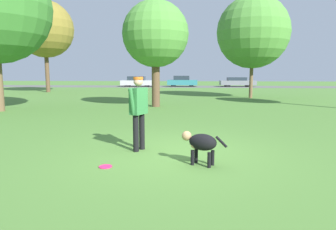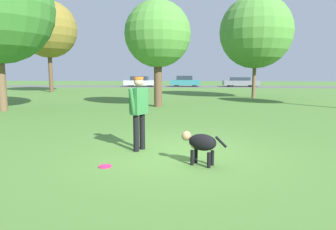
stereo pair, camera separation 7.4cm
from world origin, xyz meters
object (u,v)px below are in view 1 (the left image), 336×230
(parked_car_silver, at_px, (137,82))
(tree_mid_center, at_px, (155,34))
(person, at_px, (139,107))
(parked_car_grey, at_px, (237,82))
(tree_far_left, at_px, (45,29))
(parked_car_teal, at_px, (182,81))
(dog, at_px, (201,143))
(frisbee, at_px, (105,167))
(tree_far_right, at_px, (253,32))

(parked_car_silver, bearing_deg, tree_mid_center, -78.15)
(person, distance_m, parked_car_grey, 34.03)
(tree_far_left, relative_size, parked_car_teal, 2.11)
(dog, distance_m, tree_far_left, 25.99)
(person, height_order, frisbee, person)
(person, xyz_separation_m, tree_mid_center, (-0.64, 9.06, 2.74))
(frisbee, bearing_deg, tree_far_left, 118.13)
(tree_far_left, xyz_separation_m, parked_car_silver, (6.34, 12.00, -5.09))
(parked_car_grey, bearing_deg, tree_far_right, -98.51)
(parked_car_teal, bearing_deg, tree_mid_center, -90.46)
(dog, distance_m, tree_far_right, 17.13)
(dog, bearing_deg, parked_car_grey, -74.97)
(person, distance_m, parked_car_silver, 33.08)
(tree_mid_center, height_order, parked_car_grey, tree_mid_center)
(frisbee, bearing_deg, parked_car_teal, 89.03)
(tree_far_right, height_order, parked_car_teal, tree_far_right)
(person, distance_m, tree_far_right, 16.46)
(tree_far_left, distance_m, parked_car_grey, 23.77)
(tree_mid_center, height_order, tree_far_right, tree_far_right)
(tree_far_right, xyz_separation_m, parked_car_silver, (-11.27, 17.47, -3.93))
(parked_car_silver, xyz_separation_m, parked_car_grey, (13.13, 0.65, -0.03))
(frisbee, bearing_deg, tree_far_right, 70.12)
(dog, distance_m, parked_car_grey, 34.74)
(tree_far_left, relative_size, parked_car_grey, 1.80)
(dog, bearing_deg, parked_car_teal, -63.00)
(dog, distance_m, parked_car_silver, 34.32)
(tree_far_left, distance_m, parked_car_silver, 14.49)
(tree_mid_center, distance_m, parked_car_grey, 25.64)
(tree_mid_center, bearing_deg, person, -85.97)
(dog, bearing_deg, parked_car_silver, -53.04)
(frisbee, relative_size, tree_far_right, 0.04)
(person, distance_m, frisbee, 1.67)
(tree_mid_center, distance_m, parked_car_teal, 24.15)
(parked_car_grey, bearing_deg, frisbee, -105.36)
(tree_mid_center, bearing_deg, parked_car_silver, 102.32)
(dog, relative_size, tree_mid_center, 0.16)
(frisbee, xyz_separation_m, parked_car_teal, (0.58, 34.28, 0.68))
(parked_car_silver, bearing_deg, parked_car_grey, 2.37)
(dog, distance_m, frisbee, 1.87)
(dog, height_order, parked_car_grey, parked_car_grey)
(tree_far_left, distance_m, tree_mid_center, 16.38)
(tree_far_right, distance_m, parked_car_silver, 21.16)
(tree_far_left, bearing_deg, parked_car_grey, 33.02)
(parked_car_silver, distance_m, parked_car_grey, 13.15)
(tree_mid_center, height_order, parked_car_teal, tree_mid_center)
(frisbee, distance_m, tree_far_left, 25.43)
(tree_far_left, distance_m, tree_far_right, 18.47)
(tree_far_right, bearing_deg, person, -110.00)
(tree_far_right, relative_size, parked_car_grey, 1.53)
(dog, relative_size, frisbee, 3.57)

